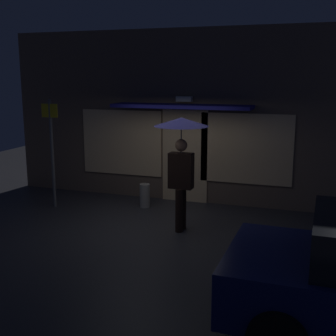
# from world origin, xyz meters

# --- Properties ---
(ground_plane) EXTENTS (18.00, 18.00, 0.00)m
(ground_plane) POSITION_xyz_m (0.00, 0.00, 0.00)
(ground_plane) COLOR #2D2D33
(building_facade) EXTENTS (9.01, 1.00, 4.04)m
(building_facade) POSITION_xyz_m (-0.00, 2.34, 2.00)
(building_facade) COLOR brown
(building_facade) RESTS_ON ground
(person_with_umbrella) EXTENTS (1.03, 1.03, 2.21)m
(person_with_umbrella) POSITION_xyz_m (0.53, 0.17, 1.66)
(person_with_umbrella) COLOR black
(person_with_umbrella) RESTS_ON ground
(street_sign_post) EXTENTS (0.40, 0.07, 2.46)m
(street_sign_post) POSITION_xyz_m (-2.70, 0.75, 1.40)
(street_sign_post) COLOR #595B60
(street_sign_post) RESTS_ON ground
(sidewalk_bollard) EXTENTS (0.23, 0.23, 0.54)m
(sidewalk_bollard) POSITION_xyz_m (-0.72, 1.40, 0.27)
(sidewalk_bollard) COLOR #9E998E
(sidewalk_bollard) RESTS_ON ground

